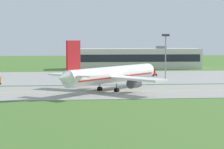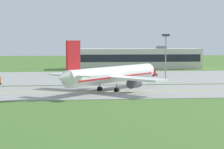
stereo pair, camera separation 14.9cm
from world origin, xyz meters
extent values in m
plane|color=#47702D|center=(0.00, 0.00, 0.00)|extent=(500.00, 500.00, 0.00)
cube|color=gray|center=(0.00, 0.00, 0.05)|extent=(240.00, 28.00, 0.10)
cube|color=gray|center=(10.00, 42.00, 0.05)|extent=(140.00, 52.00, 0.10)
cube|color=yellow|center=(0.00, 0.00, 0.11)|extent=(220.00, 0.60, 0.01)
cylinder|color=white|center=(1.38, 1.81, 4.20)|extent=(25.58, 28.07, 4.00)
cone|color=white|center=(13.47, 15.41, 4.20)|extent=(4.57, 4.47, 3.80)
cone|color=white|center=(-10.84, -11.94, 4.60)|extent=(4.67, 4.65, 3.40)
cube|color=red|center=(1.38, 1.81, 3.70)|extent=(23.83, 26.09, 0.36)
cube|color=#1E232D|center=(12.01, 13.77, 4.90)|extent=(3.74, 3.60, 0.70)
cube|color=white|center=(-6.44, 5.81, 3.70)|extent=(15.15, 12.30, 0.50)
cylinder|color=#47474C|center=(-3.61, 5.98, 2.30)|extent=(3.98, 4.07, 2.30)
cylinder|color=black|center=(-2.55, 7.17, 2.30)|extent=(1.74, 1.58, 2.10)
cube|color=white|center=(6.27, -5.48, 3.70)|extent=(13.37, 14.54, 0.50)
cylinder|color=#47474C|center=(6.10, -2.66, 2.30)|extent=(3.98, 4.07, 2.30)
cylinder|color=black|center=(7.17, -1.46, 2.30)|extent=(1.74, 1.58, 2.10)
cube|color=red|center=(-8.59, -9.40, 9.45)|extent=(3.22, 3.55, 6.50)
cube|color=white|center=(-11.11, -7.43, 5.00)|extent=(6.27, 5.45, 0.30)
cube|color=white|center=(-6.33, -11.68, 5.00)|extent=(5.82, 6.05, 0.30)
cylinder|color=slate|center=(10.01, 11.53, 1.38)|extent=(0.24, 0.24, 1.65)
cylinder|color=black|center=(10.01, 11.53, 0.55)|extent=(0.99, 1.05, 1.10)
cylinder|color=slate|center=(-1.89, 2.04, 1.38)|extent=(0.24, 0.24, 1.65)
cylinder|color=black|center=(-2.10, 2.22, 0.55)|extent=(0.99, 1.05, 1.10)
cylinder|color=black|center=(-1.69, 1.86, 0.55)|extent=(0.99, 1.05, 1.10)
cylinder|color=slate|center=(1.99, -1.41, 1.38)|extent=(0.24, 0.24, 1.65)
cylinder|color=black|center=(1.79, -1.23, 0.55)|extent=(0.99, 1.05, 1.10)
cylinder|color=black|center=(2.20, -1.60, 0.55)|extent=(0.99, 1.05, 1.10)
cylinder|color=black|center=(-29.26, 20.15, 0.45)|extent=(0.70, 0.93, 0.90)
cube|color=red|center=(20.69, 48.23, 1.50)|extent=(2.13, 1.95, 1.80)
cube|color=#1E232D|center=(20.75, 48.99, 1.81)|extent=(1.84, 0.26, 0.81)
cube|color=red|center=(20.44, 45.04, 0.80)|extent=(2.45, 4.75, 0.40)
cylinder|color=orange|center=(20.69, 48.23, 2.50)|extent=(0.20, 0.20, 0.18)
cylinder|color=black|center=(19.69, 48.30, 0.45)|extent=(0.37, 0.92, 0.90)
cylinder|color=black|center=(21.68, 48.15, 0.45)|extent=(0.37, 0.92, 0.90)
cylinder|color=black|center=(19.32, 44.20, 0.45)|extent=(0.37, 0.92, 0.90)
cylinder|color=black|center=(21.41, 44.04, 0.45)|extent=(0.37, 0.92, 0.90)
cube|color=beige|center=(20.74, 86.01, 4.49)|extent=(57.46, 13.13, 8.99)
cube|color=#1E232D|center=(20.74, 79.40, 4.94)|extent=(55.17, 0.10, 3.23)
cube|color=slate|center=(32.24, 86.01, 9.59)|extent=(4.00, 4.00, 1.20)
cylinder|color=gray|center=(21.09, 28.95, 7.00)|extent=(0.36, 0.36, 14.00)
cube|color=#333333|center=(21.09, 28.95, 14.35)|extent=(2.40, 0.50, 0.70)
camera|label=1|loc=(-9.78, -104.83, 12.76)|focal=68.77mm
camera|label=2|loc=(-9.63, -104.85, 12.76)|focal=68.77mm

